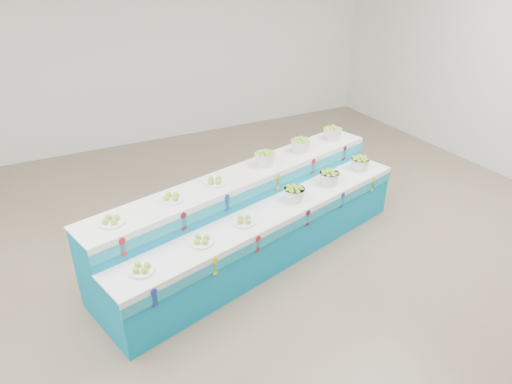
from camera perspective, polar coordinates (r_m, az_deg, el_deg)
ground at (r=5.53m, az=1.01°, el=-10.79°), size 10.00×10.00×0.00m
back_wall at (r=9.14m, az=-14.69°, el=17.92°), size 10.00×0.00×10.00m
display_stand at (r=5.71m, az=0.00°, el=-3.19°), size 4.36×2.13×1.02m
plate_lower_left at (r=4.58m, az=-14.06°, el=-9.14°), size 0.31×0.31×0.09m
plate_lower_mid at (r=4.87m, az=-6.78°, el=-5.92°), size 0.31×0.31×0.09m
plate_lower_right at (r=5.17m, az=-1.48°, el=-3.49°), size 0.31×0.31×0.09m
basket_lower_left at (r=5.64m, az=4.76°, el=-0.12°), size 0.33×0.33×0.20m
basket_lower_mid at (r=6.09m, az=9.07°, el=1.87°), size 0.33×0.33×0.20m
basket_lower_right at (r=6.59m, az=12.79°, el=3.57°), size 0.33×0.33×0.20m
plate_upper_left at (r=4.82m, az=-17.55°, el=-3.34°), size 0.31×0.31×0.09m
plate_upper_mid at (r=5.09m, az=-10.45°, el=-0.63°), size 0.31×0.31×0.09m
plate_upper_right at (r=5.39m, az=-5.17°, el=1.40°), size 0.31×0.31×0.09m
basket_upper_left at (r=5.84m, az=1.14°, el=4.28°), size 0.33×0.33×0.20m
basket_upper_mid at (r=6.28m, az=5.58°, el=5.90°), size 0.33×0.33×0.20m
basket_upper_right at (r=6.76m, az=9.47°, el=7.28°), size 0.33×0.33×0.20m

